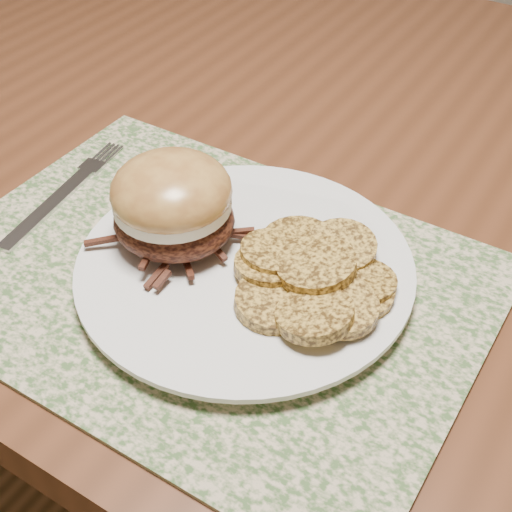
{
  "coord_description": "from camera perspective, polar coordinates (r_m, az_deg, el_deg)",
  "views": [
    {
      "loc": [
        0.5,
        -0.59,
        1.16
      ],
      "look_at": [
        0.28,
        -0.24,
        0.79
      ],
      "focal_mm": 50.0,
      "sensor_mm": 36.0,
      "label": 1
    }
  ],
  "objects": [
    {
      "name": "fork",
      "position": [
        0.7,
        -15.02,
        4.98
      ],
      "size": [
        0.04,
        0.18,
        0.0
      ],
      "rotation": [
        0.0,
        0.0,
        0.14
      ],
      "color": "#BBBBC2",
      "rests_on": "placemat"
    },
    {
      "name": "placemat",
      "position": [
        0.59,
        -4.1,
        -1.85
      ],
      "size": [
        0.45,
        0.33,
        0.0
      ],
      "primitive_type": "cube",
      "color": "#426132",
      "rests_on": "dining_table"
    },
    {
      "name": "dining_table",
      "position": [
        0.91,
        -6.85,
        9.03
      ],
      "size": [
        1.5,
        0.9,
        0.75
      ],
      "color": "#582E19",
      "rests_on": "ground"
    },
    {
      "name": "pork_sandwich",
      "position": [
        0.58,
        -6.7,
        4.19
      ],
      "size": [
        0.1,
        0.1,
        0.08
      ],
      "rotation": [
        0.0,
        0.0,
        0.02
      ],
      "color": "black",
      "rests_on": "dinner_plate"
    },
    {
      "name": "ground",
      "position": [
        1.39,
        -4.59,
        -14.88
      ],
      "size": [
        3.5,
        3.5,
        0.0
      ],
      "primitive_type": "plane",
      "color": "#4F371B",
      "rests_on": "ground"
    },
    {
      "name": "roasted_potatoes",
      "position": [
        0.55,
        4.71,
        -1.64
      ],
      "size": [
        0.14,
        0.16,
        0.03
      ],
      "color": "gold",
      "rests_on": "dinner_plate"
    },
    {
      "name": "dinner_plate",
      "position": [
        0.58,
        -0.89,
        -1.04
      ],
      "size": [
        0.26,
        0.26,
        0.02
      ],
      "primitive_type": "cylinder",
      "color": "white",
      "rests_on": "placemat"
    }
  ]
}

